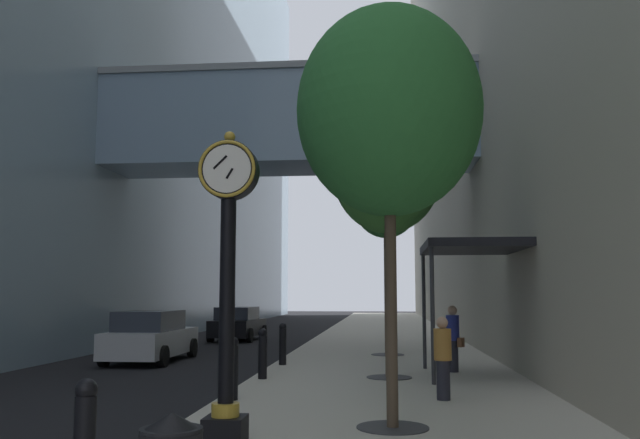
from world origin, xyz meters
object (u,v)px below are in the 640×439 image
at_px(street_clock, 227,268).
at_px(pedestrian_walking, 453,337).
at_px(bollard_third, 233,367).
at_px(pedestrian_by_clock, 443,356).
at_px(bollard_fourth, 263,352).
at_px(street_tree_near, 389,112).
at_px(bollard_nearest, 84,438).
at_px(bollard_fifth, 283,343).
at_px(car_silver_near, 151,337).
at_px(car_black_mid, 238,324).
at_px(street_tree_mid_far, 386,200).
at_px(street_tree_mid_near, 387,172).

relative_size(street_clock, pedestrian_walking, 2.53).
relative_size(bollard_third, pedestrian_by_clock, 0.76).
bearing_deg(bollard_fourth, pedestrian_by_clock, -34.82).
relative_size(street_clock, street_tree_near, 0.66).
height_order(bollard_nearest, bollard_fifth, same).
xyz_separation_m(bollard_fourth, car_silver_near, (-4.57, 5.01, 0.03)).
bearing_deg(street_tree_near, pedestrian_walking, 77.21).
bearing_deg(bollard_third, street_tree_near, -38.45).
distance_m(bollard_third, pedestrian_by_clock, 4.06).
xyz_separation_m(street_tree_near, car_black_mid, (-6.98, 20.67, -4.29)).
bearing_deg(bollard_fifth, car_black_mid, 108.38).
xyz_separation_m(street_clock, pedestrian_by_clock, (3.31, 4.01, -1.55)).
bearing_deg(bollard_fifth, street_tree_mid_far, 48.45).
relative_size(street_tree_mid_near, pedestrian_by_clock, 4.22).
distance_m(street_tree_near, street_tree_mid_near, 6.10).
height_order(street_tree_mid_far, car_black_mid, street_tree_mid_far).
height_order(bollard_fourth, pedestrian_walking, pedestrian_walking).
xyz_separation_m(street_tree_mid_far, car_silver_near, (-7.60, -1.60, -4.58)).
bearing_deg(car_silver_near, pedestrian_walking, -18.84).
height_order(street_tree_mid_far, car_silver_near, street_tree_mid_far).
bearing_deg(street_tree_mid_near, bollard_nearest, -106.72).
relative_size(bollard_nearest, bollard_fifth, 1.00).
relative_size(street_tree_near, street_tree_mid_far, 1.00).
height_order(bollard_fourth, street_tree_mid_far, street_tree_mid_far).
height_order(bollard_fifth, street_tree_near, street_tree_near).
height_order(bollard_third, pedestrian_by_clock, pedestrian_by_clock).
xyz_separation_m(bollard_fifth, street_tree_mid_near, (3.03, -2.69, 4.46)).
distance_m(street_clock, bollard_fourth, 7.08).
bearing_deg(car_silver_near, bollard_fourth, -47.64).
xyz_separation_m(bollard_nearest, street_tree_near, (3.03, 3.98, 4.29)).
bearing_deg(pedestrian_by_clock, street_tree_mid_far, 96.12).
bearing_deg(bollard_third, street_tree_mid_far, 72.83).
distance_m(bollard_fifth, car_black_mid, 12.52).
relative_size(street_tree_mid_far, car_black_mid, 1.54).
xyz_separation_m(street_tree_near, street_tree_mid_near, (0.00, 6.10, 0.17)).
bearing_deg(bollard_nearest, street_clock, 75.13).
bearing_deg(car_black_mid, car_silver_near, -93.53).
relative_size(bollard_nearest, street_tree_mid_near, 0.18).
height_order(street_tree_near, car_silver_near, street_tree_near).
bearing_deg(bollard_fourth, street_tree_mid_far, 65.38).
bearing_deg(car_silver_near, street_tree_near, -54.39).
height_order(bollard_fifth, car_silver_near, car_silver_near).
bearing_deg(street_tree_near, bollard_fourth, 118.42).
height_order(street_clock, bollard_nearest, street_clock).
bearing_deg(bollard_nearest, bollard_fifth, 90.00).
bearing_deg(bollard_nearest, street_tree_mid_near, 73.28).
bearing_deg(street_tree_near, car_silver_near, 125.61).
height_order(street_tree_mid_near, car_silver_near, street_tree_mid_near).
relative_size(street_tree_near, car_silver_near, 1.44).
xyz_separation_m(bollard_fourth, street_tree_mid_near, (3.03, 0.51, 4.46)).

